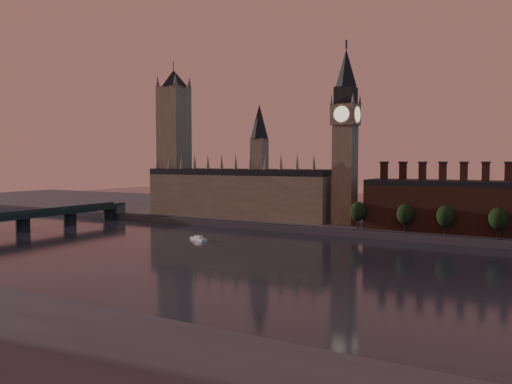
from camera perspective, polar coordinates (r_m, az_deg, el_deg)
ground at (r=205.37m, az=-2.86°, el=-8.02°), size 900.00×900.00×0.00m
north_bank at (r=366.68m, az=12.07°, el=-2.67°), size 900.00×182.00×4.00m
palace_of_westminster at (r=333.43m, az=-1.79°, el=0.18°), size 130.00×30.30×74.00m
victoria_tower at (r=365.08m, az=-9.35°, el=6.31°), size 24.00×24.00×108.00m
big_ben at (r=297.20m, az=10.18°, el=6.51°), size 15.00×15.00×107.00m
chimney_block at (r=282.80m, az=23.63°, el=-1.49°), size 110.00×25.00×37.00m
embankment_tree_0 at (r=280.14m, az=11.57°, el=-2.20°), size 8.60×8.60×14.88m
embankment_tree_1 at (r=272.74m, az=16.66°, el=-2.43°), size 8.60×8.60×14.88m
embankment_tree_2 at (r=268.51m, az=20.81°, el=-2.61°), size 8.60×8.60×14.88m
embankment_tree_3 at (r=266.12m, az=25.91°, el=-2.79°), size 8.60×8.60×14.88m
river_boat at (r=261.93m, az=-6.57°, el=-5.32°), size 12.26×8.00×2.38m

